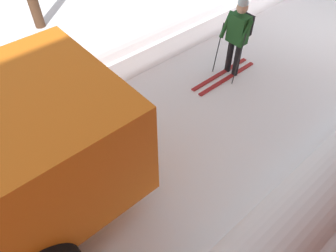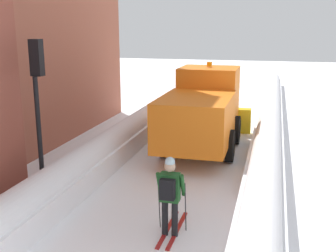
% 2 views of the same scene
% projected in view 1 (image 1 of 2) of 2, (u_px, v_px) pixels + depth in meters
% --- Properties ---
extents(skier, '(0.62, 1.80, 1.81)m').
position_uv_depth(skier, '(238.00, 34.00, 6.70)').
color(skier, black).
rests_on(skier, ground).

